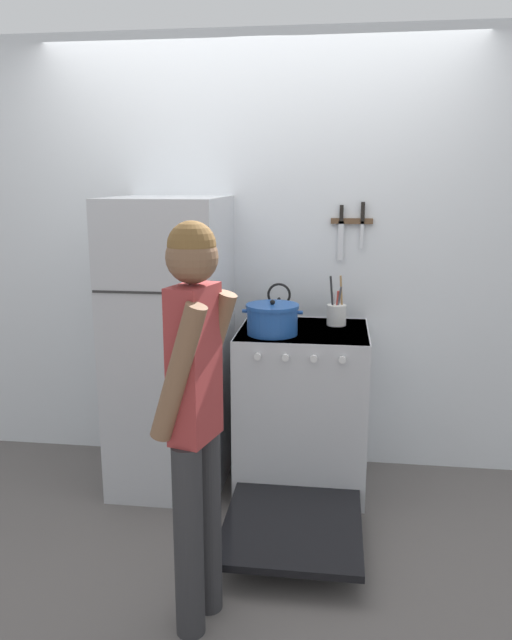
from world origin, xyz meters
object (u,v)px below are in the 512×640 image
(refrigerator, at_px, (171,344))
(stove_range, at_px, (302,411))
(dutch_oven_pot, at_px, (272,319))
(utensil_jar, at_px, (337,314))
(person, at_px, (195,406))
(tea_kettle, at_px, (279,311))

(refrigerator, bearing_deg, stove_range, 0.23)
(dutch_oven_pot, xyz_separation_m, utensil_jar, (0.34, 0.26, -0.02))
(utensil_jar, bearing_deg, person, -110.64)
(stove_range, xyz_separation_m, tea_kettle, (-0.15, 0.16, 0.53))
(tea_kettle, xyz_separation_m, utensil_jar, (0.33, 0.01, -0.01))
(refrigerator, xyz_separation_m, person, (0.41, -1.18, 0.09))
(stove_range, bearing_deg, person, -105.66)
(stove_range, distance_m, dutch_oven_pot, 0.57)
(stove_range, xyz_separation_m, person, (-0.33, -1.18, 0.45))
(utensil_jar, bearing_deg, refrigerator, -169.31)
(stove_range, distance_m, utensil_jar, 0.58)
(refrigerator, bearing_deg, person, -70.64)
(dutch_oven_pot, distance_m, utensil_jar, 0.43)
(tea_kettle, relative_size, person, 0.15)
(refrigerator, relative_size, tea_kettle, 6.93)
(tea_kettle, distance_m, person, 1.36)
(dutch_oven_pot, distance_m, tea_kettle, 0.25)
(dutch_oven_pot, xyz_separation_m, tea_kettle, (0.01, 0.25, -0.01))
(dutch_oven_pot, relative_size, utensil_jar, 1.15)
(dutch_oven_pot, bearing_deg, person, -98.86)
(dutch_oven_pot, bearing_deg, refrigerator, 171.77)
(dutch_oven_pot, bearing_deg, tea_kettle, 87.14)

